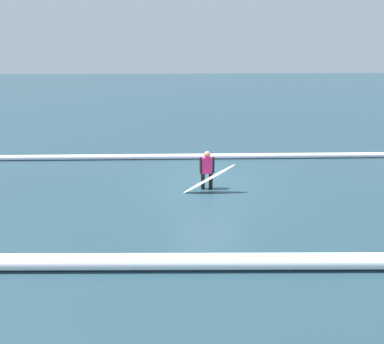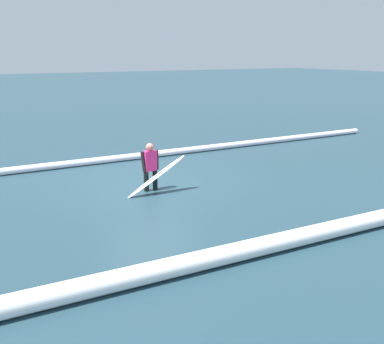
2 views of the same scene
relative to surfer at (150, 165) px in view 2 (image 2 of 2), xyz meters
name	(u,v)px [view 2 (image 2 of 2)]	position (x,y,z in m)	size (l,w,h in m)	color
ground_plane	(149,186)	(-0.11, -0.38, -0.75)	(152.30, 152.30, 0.00)	#213B47
surfer	(150,165)	(0.00, 0.00, 0.00)	(0.52, 0.24, 1.36)	black
surfboard	(156,176)	(-0.02, 0.36, -0.25)	(1.73, 0.29, 1.03)	white
wave_crest_foreground	(108,159)	(0.08, -3.55, -0.64)	(0.24, 0.24, 24.66)	white
wave_crest_midground	(353,225)	(-2.65, 4.78, -0.57)	(0.36, 0.36, 17.43)	white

